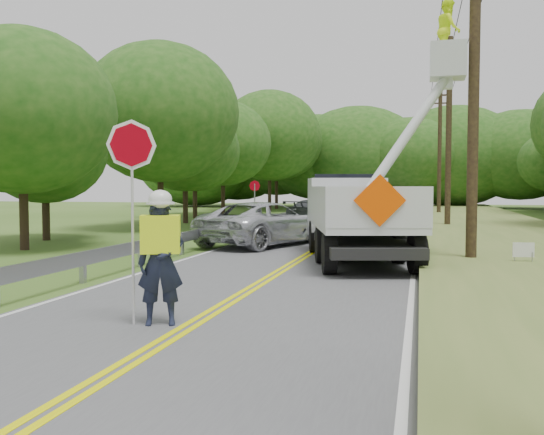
# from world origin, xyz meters

# --- Properties ---
(ground) EXTENTS (140.00, 140.00, 0.00)m
(ground) POSITION_xyz_m (0.00, 0.00, 0.00)
(ground) COLOR #37571A
(ground) RESTS_ON ground
(road) EXTENTS (7.20, 96.00, 0.03)m
(road) POSITION_xyz_m (0.00, 14.00, 0.01)
(road) COLOR #525255
(road) RESTS_ON ground
(guardrail) EXTENTS (0.18, 48.00, 0.77)m
(guardrail) POSITION_xyz_m (-4.02, 14.91, 0.55)
(guardrail) COLOR #98999F
(guardrail) RESTS_ON ground
(utility_poles) EXTENTS (1.60, 43.30, 10.00)m
(utility_poles) POSITION_xyz_m (5.00, 17.02, 5.27)
(utility_poles) COLOR black
(utility_poles) RESTS_ON ground
(tall_grass_verge) EXTENTS (7.00, 96.00, 0.30)m
(tall_grass_verge) POSITION_xyz_m (7.10, 14.00, 0.15)
(tall_grass_verge) COLOR #597131
(tall_grass_verge) RESTS_ON ground
(treeline_left) EXTENTS (10.47, 57.69, 11.05)m
(treeline_left) POSITION_xyz_m (-10.44, 32.48, 5.96)
(treeline_left) COLOR #332319
(treeline_left) RESTS_ON ground
(treeline_horizon) EXTENTS (58.35, 15.07, 11.98)m
(treeline_horizon) POSITION_xyz_m (1.03, 56.11, 5.50)
(treeline_horizon) COLOR #1D4E14
(treeline_horizon) RESTS_ON ground
(flagger) EXTENTS (1.18, 0.75, 3.34)m
(flagger) POSITION_xyz_m (-0.50, 0.46, 1.20)
(flagger) COLOR #191E33
(flagger) RESTS_ON road
(bucket_truck) EXTENTS (5.21, 8.10, 7.42)m
(bucket_truck) POSITION_xyz_m (1.66, 10.69, 1.66)
(bucket_truck) COLOR black
(bucket_truck) RESTS_ON road
(suv_silver) EXTENTS (4.72, 6.58, 1.67)m
(suv_silver) POSITION_xyz_m (-2.19, 13.66, 0.85)
(suv_silver) COLOR silver
(suv_silver) RESTS_ON road
(suv_darkgrey) EXTENTS (3.74, 5.56, 1.50)m
(suv_darkgrey) POSITION_xyz_m (-2.13, 25.99, 0.77)
(suv_darkgrey) COLOR #3A3E42
(suv_darkgrey) RESTS_ON road
(stop_sign_permanent) EXTENTS (0.52, 0.22, 2.58)m
(stop_sign_permanent) POSITION_xyz_m (-4.53, 20.60, 1.72)
(stop_sign_permanent) COLOR #98999F
(stop_sign_permanent) RESTS_ON ground
(yard_sign) EXTENTS (0.55, 0.09, 0.80)m
(yard_sign) POSITION_xyz_m (6.27, 8.36, 0.57)
(yard_sign) COLOR white
(yard_sign) RESTS_ON ground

